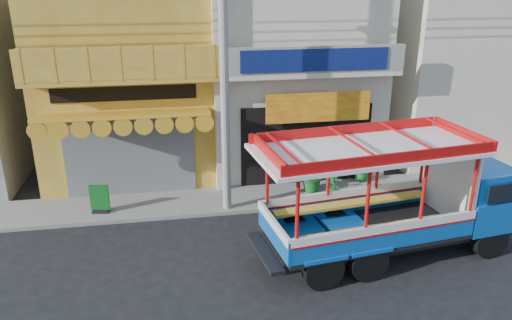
{
  "coord_description": "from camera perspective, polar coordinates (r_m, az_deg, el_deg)",
  "views": [
    {
      "loc": [
        -2.54,
        -10.98,
        7.09
      ],
      "look_at": [
        -0.21,
        2.5,
        1.98
      ],
      "focal_mm": 35.0,
      "sensor_mm": 36.0,
      "label": 1
    }
  ],
  "objects": [
    {
      "name": "potted_plant_b",
      "position": [
        16.59,
        8.69,
        -2.92
      ],
      "size": [
        0.6,
        0.63,
        0.89
      ],
      "primitive_type": "imported",
      "rotation": [
        0.0,
        0.0,
        2.18
      ],
      "color": "#1C6225",
      "rests_on": "sidewalk"
    },
    {
      "name": "filler_building_right",
      "position": [
        22.45,
        21.64,
        10.65
      ],
      "size": [
        6.0,
        6.0,
        7.6
      ],
      "primitive_type": "cube",
      "color": "beige",
      "rests_on": "ground"
    },
    {
      "name": "sidewalk",
      "position": [
        16.74,
        -0.17,
        -4.35
      ],
      "size": [
        30.0,
        2.0,
        0.12
      ],
      "primitive_type": "cube",
      "color": "slate",
      "rests_on": "ground"
    },
    {
      "name": "ground",
      "position": [
        13.31,
        2.78,
        -11.73
      ],
      "size": [
        90.0,
        90.0,
        0.0
      ],
      "primitive_type": "plane",
      "color": "black",
      "rests_on": "ground"
    },
    {
      "name": "potted_plant_a",
      "position": [
        17.08,
        6.45,
        -1.67
      ],
      "size": [
        1.33,
        1.28,
        1.13
      ],
      "primitive_type": "imported",
      "rotation": [
        0.0,
        0.0,
        0.54
      ],
      "color": "#1C6225",
      "rests_on": "sidewalk"
    },
    {
      "name": "shophouse_right",
      "position": [
        19.7,
        3.7,
        11.74
      ],
      "size": [
        6.0,
        6.75,
        8.24
      ],
      "color": "beige",
      "rests_on": "ground"
    },
    {
      "name": "potted_plant_c",
      "position": [
        18.16,
        12.01,
        -0.86
      ],
      "size": [
        0.79,
        0.79,
        0.99
      ],
      "primitive_type": "imported",
      "rotation": [
        0.0,
        0.0,
        3.94
      ],
      "color": "#1C6225",
      "rests_on": "sidewalk"
    },
    {
      "name": "green_sign",
      "position": [
        16.22,
        -17.42,
        -4.49
      ],
      "size": [
        0.59,
        0.36,
        0.91
      ],
      "color": "black",
      "rests_on": "sidewalk"
    },
    {
      "name": "utility_pole",
      "position": [
        14.52,
        -3.11,
        12.31
      ],
      "size": [
        28.0,
        0.26,
        9.0
      ],
      "color": "gray",
      "rests_on": "ground"
    },
    {
      "name": "shophouse_left",
      "position": [
        19.23,
        -14.31,
        10.94
      ],
      "size": [
        6.0,
        7.5,
        8.24
      ],
      "color": "#B97B29",
      "rests_on": "ground"
    },
    {
      "name": "songthaew_truck",
      "position": [
        13.75,
        17.3,
        -3.94
      ],
      "size": [
        7.45,
        3.26,
        3.36
      ],
      "color": "black",
      "rests_on": "ground"
    },
    {
      "name": "party_pilaster",
      "position": [
        16.2,
        -4.23,
        9.43
      ],
      "size": [
        0.35,
        0.3,
        8.0
      ],
      "primitive_type": "cube",
      "color": "beige",
      "rests_on": "ground"
    }
  ]
}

